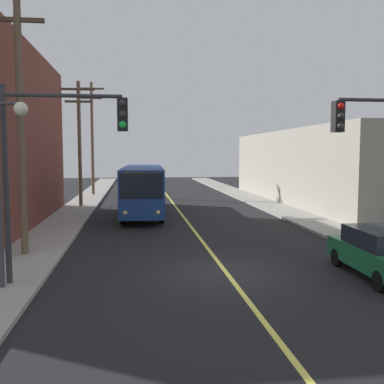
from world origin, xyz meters
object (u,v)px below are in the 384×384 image
Objects in this scene: utility_pole_far at (92,133)px; street_lamp_left at (6,166)px; city_bus at (143,187)px; utility_pole_near at (20,107)px; utility_pole_mid at (79,138)px; traffic_signal_left_corner at (58,147)px; parked_car_green at (380,252)px.

street_lamp_left is (0.33, -29.91, -2.29)m from utility_pole_far.
street_lamp_left is (-4.28, -16.34, 1.92)m from city_bus.
utility_pole_near is 1.13× the size of utility_pole_mid.
utility_pole_near is 4.77m from traffic_signal_left_corner.
traffic_signal_left_corner is at bearing -84.89° from utility_pole_mid.
utility_pole_near is at bearing 98.04° from street_lamp_left.
utility_pole_far is at bearing 93.38° from traffic_signal_left_corner.
utility_pole_far is (-12.12, 29.90, 5.19)m from parked_car_green.
parked_car_green is 24.11m from utility_pole_mid.
city_bus is at bearing 67.69° from utility_pole_near.
parked_car_green is 0.48× the size of utility_pole_mid.
utility_pole_mid is (-4.65, 4.02, 3.47)m from city_bus.
city_bus is at bearing -40.84° from utility_pole_mid.
traffic_signal_left_corner is at bearing 177.90° from parked_car_green.
street_lamp_left is at bearing -81.96° from utility_pole_near.
traffic_signal_left_corner is 1.57m from street_lamp_left.
street_lamp_left is at bearing -89.37° from utility_pole_far.
street_lamp_left is (0.62, -4.39, -2.17)m from utility_pole_near.
parked_car_green is 0.81× the size of street_lamp_left.
utility_pole_near is at bearing -112.31° from city_bus.
city_bus is 14.94m from utility_pole_far.
utility_pole_near is 15.97m from utility_pole_mid.
traffic_signal_left_corner is at bearing -100.18° from city_bus.
utility_pole_far is 1.95× the size of street_lamp_left.
utility_pole_mid reaches higher than parked_car_green.
traffic_signal_left_corner is at bearing 15.45° from street_lamp_left.
utility_pole_mid is at bearing 89.10° from utility_pole_near.
utility_pole_far is 1.79× the size of traffic_signal_left_corner.
parked_car_green is at bearing -2.10° from traffic_signal_left_corner.
street_lamp_left is (-1.42, -0.39, -0.56)m from traffic_signal_left_corner.
parked_car_green is 0.74× the size of traffic_signal_left_corner.
utility_pole_far is at bearing 112.06° from parked_car_green.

